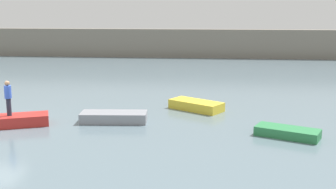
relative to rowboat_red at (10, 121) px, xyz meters
The scene contains 6 objects.
embankment_wall 28.94m from the rowboat_red, 91.58° to the left, with size 80.00×1.20×3.14m, color gray.
rowboat_red is the anchor object (origin of this frame).
rowboat_grey 4.90m from the rowboat_red, 14.34° to the left, with size 3.22×1.21×0.50m, color gray.
rowboat_yellow 9.64m from the rowboat_red, 25.51° to the left, with size 2.95×1.25×0.50m, color gold.
rowboat_green 12.83m from the rowboat_red, ahead, with size 2.70×1.09×0.41m, color #2D7F47.
person_blue_shirt 1.19m from the rowboat_red, ahead, with size 0.32×0.32×1.67m.
Camera 1 is at (10.14, -18.54, 5.57)m, focal length 45.50 mm.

